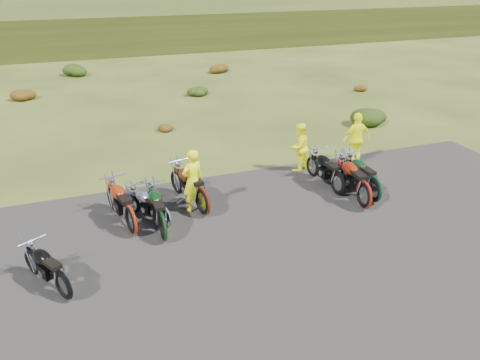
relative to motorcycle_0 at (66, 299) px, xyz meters
name	(u,v)px	position (x,y,z in m)	size (l,w,h in m)	color
ground	(255,237)	(4.62, 0.89, 0.00)	(300.00, 300.00, 0.00)	#333F15
gravel_pad	(289,282)	(4.62, -1.11, 0.00)	(20.00, 12.00, 0.04)	black
hill_slope	(95,26)	(4.62, 50.89, 0.00)	(300.00, 46.00, 3.00)	#314015
shrub_2	(22,93)	(-1.58, 17.49, 0.38)	(1.30, 1.30, 0.77)	#5F2D0B
shrub_3	(76,69)	(1.32, 22.79, 0.46)	(1.56, 1.56, 0.92)	#20380E
shrub_4	(164,126)	(4.22, 10.09, 0.23)	(0.77, 0.77, 0.45)	#5F2D0B
shrub_5	(197,90)	(7.12, 15.39, 0.31)	(1.03, 1.03, 0.61)	#20380E
shrub_6	(218,67)	(10.02, 20.69, 0.38)	(1.30, 1.30, 0.77)	#5F2D0B
shrub_7	(370,113)	(12.92, 7.99, 0.46)	(1.56, 1.56, 0.92)	#20380E
shrub_8	(358,87)	(15.82, 13.29, 0.23)	(0.77, 0.77, 0.45)	#5F2D0B
motorcycle_0	(66,299)	(0.00, 0.00, 0.00)	(1.92, 0.64, 1.01)	black
motorcycle_1	(133,234)	(1.70, 2.14, 0.00)	(2.26, 0.75, 1.18)	#9D260B
motorcycle_2	(164,240)	(2.40, 1.57, 0.00)	(2.15, 0.72, 1.13)	black
motorcycle_3	(164,228)	(2.52, 2.15, 0.00)	(1.87, 0.62, 0.98)	silver
motorcycle_4	(203,215)	(3.70, 2.49, 0.00)	(2.35, 0.78, 1.23)	#531A0D
motorcycle_5	(337,195)	(7.87, 2.29, 0.00)	(2.14, 0.71, 1.12)	black
motorcycle_6	(362,208)	(8.11, 1.28, 0.00)	(2.33, 0.78, 1.22)	maroon
motorcycle_7	(372,202)	(8.61, 1.54, 0.00)	(2.20, 0.73, 1.15)	black
person_middle	(193,182)	(3.54, 2.83, 0.91)	(0.67, 0.44, 1.83)	#F7FC0D
person_right_a	(299,148)	(7.61, 4.40, 0.82)	(0.80, 0.62, 1.64)	#F7FC0D
person_right_b	(356,140)	(9.69, 4.18, 0.92)	(1.08, 0.45, 1.84)	#F7FC0D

